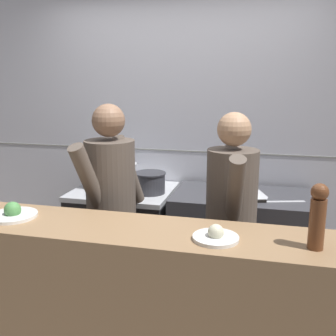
# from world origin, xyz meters

# --- Properties ---
(wall_back_tiled) EXTENTS (8.00, 0.06, 2.60)m
(wall_back_tiled) POSITION_xyz_m (0.00, 1.48, 1.30)
(wall_back_tiled) COLOR silver
(wall_back_tiled) RESTS_ON ground_plane
(oven_range) EXTENTS (0.84, 0.71, 0.86)m
(oven_range) POSITION_xyz_m (-0.43, 1.08, 0.43)
(oven_range) COLOR #232326
(oven_range) RESTS_ON ground_plane
(prep_counter) EXTENTS (1.12, 0.65, 0.89)m
(prep_counter) POSITION_xyz_m (0.58, 1.08, 0.44)
(prep_counter) COLOR #38383D
(prep_counter) RESTS_ON ground_plane
(pass_counter) EXTENTS (2.74, 0.45, 1.03)m
(pass_counter) POSITION_xyz_m (0.15, -0.19, 0.51)
(pass_counter) COLOR #93704C
(pass_counter) RESTS_ON ground_plane
(stock_pot) EXTENTS (0.24, 0.24, 0.24)m
(stock_pot) POSITION_xyz_m (-0.70, 1.09, 0.98)
(stock_pot) COLOR #2D2D33
(stock_pot) RESTS_ON oven_range
(sauce_pot) EXTENTS (0.26, 0.26, 0.22)m
(sauce_pot) POSITION_xyz_m (-0.45, 1.10, 0.98)
(sauce_pot) COLOR #B7BABF
(sauce_pot) RESTS_ON oven_range
(braising_pot) EXTENTS (0.26, 0.26, 0.17)m
(braising_pot) POSITION_xyz_m (-0.18, 1.03, 0.95)
(braising_pot) COLOR #2D2D33
(braising_pot) RESTS_ON oven_range
(mixing_bowl_steel) EXTENTS (0.20, 0.20, 0.08)m
(mixing_bowl_steel) POSITION_xyz_m (0.68, 1.04, 0.93)
(mixing_bowl_steel) COLOR #B7BABF
(mixing_bowl_steel) RESTS_ON prep_counter
(chefs_knife) EXTENTS (0.40, 0.14, 0.02)m
(chefs_knife) POSITION_xyz_m (0.82, 0.92, 0.89)
(chefs_knife) COLOR #B7BABF
(chefs_knife) RESTS_ON prep_counter
(plated_dish_main) EXTENTS (0.27, 0.27, 0.09)m
(plated_dish_main) POSITION_xyz_m (-0.62, -0.19, 1.06)
(plated_dish_main) COLOR white
(plated_dish_main) RESTS_ON pass_counter
(plated_dish_appetiser) EXTENTS (0.22, 0.22, 0.08)m
(plated_dish_appetiser) POSITION_xyz_m (0.52, -0.24, 1.05)
(plated_dish_appetiser) COLOR white
(plated_dish_appetiser) RESTS_ON pass_counter
(pepper_mill) EXTENTS (0.08, 0.08, 0.31)m
(pepper_mill) POSITION_xyz_m (0.97, -0.23, 1.20)
(pepper_mill) COLOR brown
(pepper_mill) RESTS_ON pass_counter
(chef_head_cook) EXTENTS (0.42, 0.71, 1.64)m
(chef_head_cook) POSITION_xyz_m (-0.26, 0.37, 0.91)
(chef_head_cook) COLOR black
(chef_head_cook) RESTS_ON ground_plane
(chef_sous) EXTENTS (0.37, 0.70, 1.59)m
(chef_sous) POSITION_xyz_m (0.54, 0.42, 0.89)
(chef_sous) COLOR black
(chef_sous) RESTS_ON ground_plane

